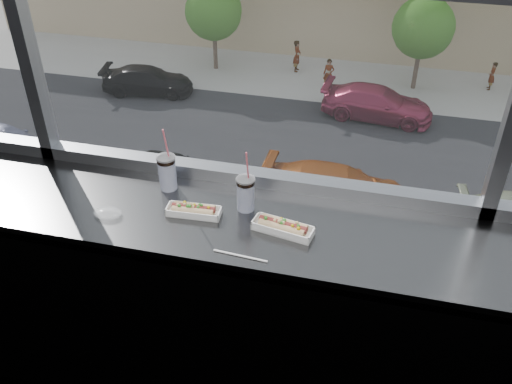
% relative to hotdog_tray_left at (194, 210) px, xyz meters
% --- Properties ---
extents(wall_back_lower, '(6.00, 0.00, 6.00)m').
position_rel_hotdog_tray_left_xyz_m(wall_back_lower, '(0.18, 0.29, -0.57)').
color(wall_back_lower, black).
rests_on(wall_back_lower, ground).
extents(counter, '(6.00, 0.55, 0.06)m').
position_rel_hotdog_tray_left_xyz_m(counter, '(0.18, 0.01, -0.05)').
color(counter, '#515151').
rests_on(counter, ground).
extents(counter_fascia, '(6.00, 0.04, 1.04)m').
position_rel_hotdog_tray_left_xyz_m(counter_fascia, '(0.18, -0.24, -0.57)').
color(counter_fascia, '#515151').
rests_on(counter_fascia, ground).
extents(hotdog_tray_left, '(0.23, 0.09, 0.06)m').
position_rel_hotdog_tray_left_xyz_m(hotdog_tray_left, '(0.00, 0.00, 0.00)').
color(hotdog_tray_left, white).
rests_on(hotdog_tray_left, counter).
extents(hotdog_tray_right, '(0.26, 0.12, 0.06)m').
position_rel_hotdog_tray_left_xyz_m(hotdog_tray_right, '(0.38, -0.02, 0.00)').
color(hotdog_tray_right, white).
rests_on(hotdog_tray_right, counter).
extents(soda_cup_left, '(0.08, 0.08, 0.31)m').
position_rel_hotdog_tray_left_xyz_m(soda_cup_left, '(-0.17, 0.16, 0.07)').
color(soda_cup_left, white).
rests_on(soda_cup_left, counter).
extents(soda_cup_right, '(0.08, 0.08, 0.29)m').
position_rel_hotdog_tray_left_xyz_m(soda_cup_right, '(0.20, 0.09, 0.06)').
color(soda_cup_right, white).
rests_on(soda_cup_right, counter).
extents(loose_straw, '(0.22, 0.02, 0.01)m').
position_rel_hotdog_tray_left_xyz_m(loose_straw, '(0.26, -0.21, -0.02)').
color(loose_straw, white).
rests_on(loose_straw, counter).
extents(wrapper, '(0.11, 0.08, 0.03)m').
position_rel_hotdog_tray_left_xyz_m(wrapper, '(-0.35, -0.09, -0.01)').
color(wrapper, silver).
rests_on(wrapper, counter).
extents(plaza_ground, '(120.00, 120.00, 0.00)m').
position_rel_hotdog_tray_left_xyz_m(plaza_ground, '(0.18, 43.79, -12.12)').
color(plaza_ground, '#999792').
rests_on(plaza_ground, ground).
extents(street_asphalt, '(80.00, 10.00, 0.06)m').
position_rel_hotdog_tray_left_xyz_m(street_asphalt, '(0.18, 20.29, -12.09)').
color(street_asphalt, black).
rests_on(street_asphalt, plaza_ground).
extents(far_sidewalk, '(80.00, 6.00, 0.04)m').
position_rel_hotdog_tray_left_xyz_m(far_sidewalk, '(0.18, 28.29, -12.10)').
color(far_sidewalk, '#999792').
rests_on(far_sidewalk, plaza_ground).
extents(car_near_c, '(3.01, 6.95, 2.30)m').
position_rel_hotdog_tray_left_xyz_m(car_near_c, '(-0.46, 16.29, -10.91)').
color(car_near_c, '#A74B13').
rests_on(car_near_c, street_asphalt).
extents(car_near_b, '(2.67, 5.87, 1.92)m').
position_rel_hotdog_tray_left_xyz_m(car_near_b, '(-7.30, 16.29, -11.10)').
color(car_near_b, black).
rests_on(car_near_b, street_asphalt).
extents(car_far_b, '(3.15, 6.49, 2.10)m').
position_rel_hotdog_tray_left_xyz_m(car_far_b, '(0.49, 24.29, -11.01)').
color(car_far_b, maroon).
rests_on(car_far_b, street_asphalt).
extents(car_far_a, '(3.07, 5.85, 1.86)m').
position_rel_hotdog_tray_left_xyz_m(car_far_a, '(-11.62, 24.29, -11.13)').
color(car_far_a, black).
rests_on(car_far_a, street_asphalt).
extents(pedestrian_a, '(0.73, 0.97, 2.18)m').
position_rel_hotdog_tray_left_xyz_m(pedestrian_a, '(-4.39, 29.04, -10.99)').
color(pedestrian_a, '#66605B').
rests_on(pedestrian_a, far_sidewalk).
extents(pedestrian_b, '(0.87, 0.65, 1.96)m').
position_rel_hotdog_tray_left_xyz_m(pedestrian_b, '(-2.31, 27.19, -11.10)').
color(pedestrian_b, '#66605B').
rests_on(pedestrian_b, far_sidewalk).
extents(pedestrian_c, '(0.62, 0.82, 1.85)m').
position_rel_hotdog_tray_left_xyz_m(pedestrian_c, '(6.28, 29.11, -11.16)').
color(pedestrian_c, '#66605B').
rests_on(pedestrian_c, far_sidewalk).
extents(tree_left, '(3.19, 3.19, 4.98)m').
position_rel_hotdog_tray_left_xyz_m(tree_left, '(-9.06, 28.29, -8.74)').
color(tree_left, '#47382B').
rests_on(tree_left, far_sidewalk).
extents(tree_center, '(3.22, 3.22, 5.03)m').
position_rel_hotdog_tray_left_xyz_m(tree_center, '(2.25, 28.29, -8.71)').
color(tree_center, '#47382B').
rests_on(tree_center, far_sidewalk).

